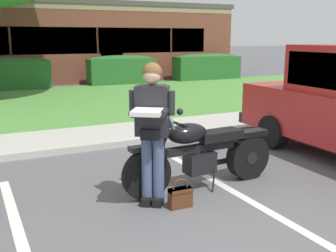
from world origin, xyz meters
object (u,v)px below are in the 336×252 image
Objects in this scene: rider_person at (152,123)px; hedge_center_left at (16,73)px; handbag at (180,196)px; hedge_center_right at (121,69)px; motorcycle at (206,152)px; brick_building at (3,41)px; hedge_right at (207,66)px.

rider_person is 11.90m from hedge_center_left.
hedge_center_right reaches higher than handbag.
hedge_center_right is (4.18, 0.00, 0.00)m from hedge_center_left.
hedge_center_left and hedge_center_right have the same top height.
motorcycle is 0.80× the size of hedge_center_right.
brick_building is at bearing 91.80° from rider_person.
motorcycle reaches higher than handbag.
hedge_center_left is at bearing 92.46° from rider_person.
hedge_center_left is (-0.51, 11.88, -0.36)m from rider_person.
motorcycle is 6.23× the size of handbag.
handbag is (0.26, -0.23, -0.86)m from rider_person.
hedge_center_right is (2.80, 11.66, 0.16)m from motorcycle.
hedge_center_left is 4.18m from hedge_center_right.
brick_building is at bearing 125.55° from hedge_center_right.
hedge_right is at bearing -35.14° from brick_building.
hedge_right is (7.59, 12.11, 0.51)m from handbag.
rider_person is 0.69× the size of hedge_center_left.
hedge_right is (8.36, 0.00, 0.00)m from hedge_center_left.
motorcycle is 1.32× the size of rider_person.
brick_building reaches higher than motorcycle.
brick_building is (-0.56, 17.80, 0.76)m from rider_person.
hedge_right is at bearing 0.00° from hedge_center_right.
motorcycle is 13.59m from hedge_right.
hedge_right reaches higher than handbag.
rider_person is at bearing -88.20° from brick_building.
brick_building reaches higher than hedge_center_left.
motorcycle reaches higher than hedge_center_left.
hedge_center_left is 0.77× the size of hedge_right.
hedge_center_right is at bearing 74.27° from handbag.
brick_building is at bearing 144.86° from hedge_right.
motorcycle is at bearing 36.35° from handbag.
hedge_center_left is at bearing -180.00° from hedge_center_right.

